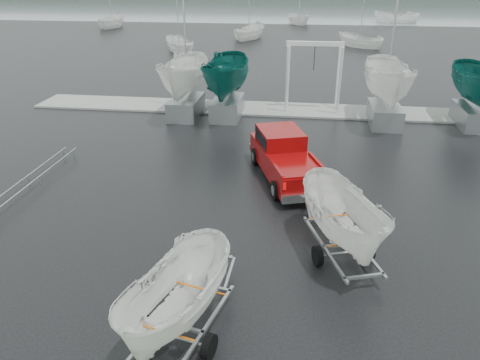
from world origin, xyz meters
TOP-DOWN VIEW (x-y plane):
  - ground_plane at (0.00, 0.00)m, footprint 120.00×120.00m
  - lake at (0.00, 100.00)m, footprint 300.00×300.00m
  - dock at (0.00, 13.00)m, footprint 30.00×3.00m
  - pickup_truck at (0.94, 3.16)m, footprint 3.51×5.76m
  - trailer_hitched at (2.94, -2.72)m, footprint 2.28×3.79m
  - trailer_parked at (-0.95, -6.76)m, footprint 2.01×3.78m
  - boat_hoist at (2.12, 13.00)m, footprint 3.30×2.18m
  - keelboat_0 at (-5.13, 11.00)m, footprint 2.36×3.20m
  - keelboat_1 at (-2.73, 11.20)m, footprint 2.40×3.20m
  - keelboat_2 at (6.12, 11.00)m, footprint 2.42×3.20m
  - mast_rack_0 at (-9.00, 1.00)m, footprint 0.56×6.50m
  - moored_boat_0 at (-11.34, 33.46)m, footprint 3.01×3.03m
  - moored_boat_1 at (-5.26, 43.64)m, footprint 3.22×3.27m
  - moored_boat_2 at (7.44, 38.86)m, footprint 3.12×3.12m
  - moored_boat_3 at (15.43, 64.21)m, footprint 2.89×2.83m
  - moored_boat_4 at (-26.17, 52.46)m, footprint 2.73×2.80m
  - moored_boat_5 at (0.42, 60.36)m, footprint 3.10×3.13m

SIDE VIEW (x-z plane):
  - lake at x=0.00m, z-range -0.01..-0.01m
  - ground_plane at x=0.00m, z-range 0.00..0.00m
  - moored_boat_4 at x=-26.17m, z-range -5.78..5.79m
  - moored_boat_3 at x=15.43m, z-range -5.76..5.77m
  - moored_boat_1 at x=-5.26m, z-range -5.72..5.73m
  - moored_boat_5 at x=0.42m, z-range -5.58..5.59m
  - moored_boat_2 at x=7.44m, z-range -5.44..5.46m
  - moored_boat_0 at x=-11.34m, z-range -5.44..5.45m
  - dock at x=0.00m, z-range -0.01..0.11m
  - mast_rack_0 at x=-9.00m, z-range 0.32..0.38m
  - pickup_truck at x=0.94m, z-range 0.04..1.85m
  - trailer_parked at x=-0.95m, z-range 0.21..4.93m
  - boat_hoist at x=2.12m, z-range 0.61..4.73m
  - trailer_hitched at x=2.94m, z-range 0.21..5.28m
  - keelboat_0 at x=-5.13m, z-range -1.52..9.00m
  - keelboat_1 at x=-2.73m, z-range 0.07..7.55m
  - keelboat_2 at x=6.12m, z-range -1.45..9.15m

